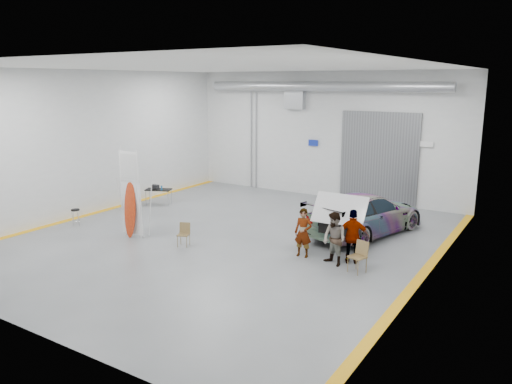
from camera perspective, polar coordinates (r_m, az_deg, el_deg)
The scene contains 13 objects.
ground at distance 18.10m, azimuth -3.25°, elevation -5.27°, with size 16.00×16.00×0.00m, color slate.
room_shell at distance 19.01m, azimuth 1.12°, elevation 8.17°, with size 14.02×16.18×6.01m.
sedan_car at distance 18.81m, azimuth 12.42°, elevation -2.44°, with size 2.15×5.26×1.53m, color white.
person_a at distance 16.06m, azimuth 5.41°, elevation -4.65°, with size 0.58×0.38×1.59m, color #966F52.
person_b at distance 15.44m, azimuth 8.94°, elevation -5.33°, with size 0.81×0.62×1.66m, color #45647E.
person_c at distance 15.67m, azimuth 11.03°, elevation -5.03°, with size 1.00×0.41×1.72m, color #995F33.
surfboard_display at distance 18.38m, azimuth -14.18°, elevation -1.00°, with size 0.94×0.27×3.32m.
folding_chair_near at distance 17.33m, azimuth -8.25°, elevation -5.34°, with size 0.48×0.51×0.79m.
folding_chair_far at distance 15.17m, azimuth 11.50°, elevation -7.93°, with size 0.56×0.59×0.93m.
shop_stool at distance 20.65m, azimuth -19.89°, elevation -2.78°, with size 0.35×0.35×0.68m.
work_table at distance 23.19m, azimuth -11.18°, elevation 0.34°, with size 1.28×0.98×0.93m.
office_chair at distance 22.57m, azimuth -13.85°, elevation -0.91°, with size 0.53×0.56×0.95m.
trunk_lid at distance 16.46m, azimuth 9.70°, elevation -1.65°, with size 1.78×1.08×0.04m, color silver.
Camera 1 is at (10.04, -14.00, 5.54)m, focal length 35.00 mm.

